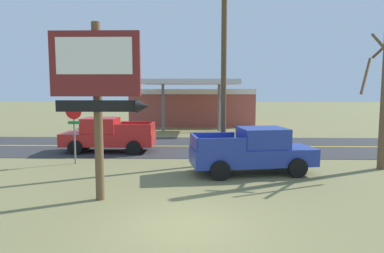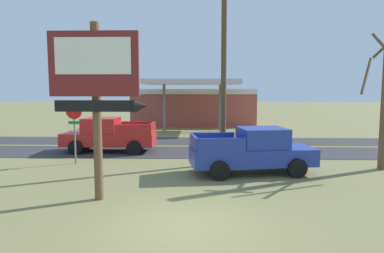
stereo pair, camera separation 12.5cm
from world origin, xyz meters
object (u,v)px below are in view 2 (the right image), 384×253
Objects in this scene: stop_sign at (74,122)px; gas_station at (194,105)px; motel_sign at (97,82)px; pickup_blue_parked_on_lawn at (253,151)px; pickup_red_on_road at (108,135)px; utility_pole at (224,55)px.

gas_station is (5.25, 19.17, -0.08)m from stop_sign.
motel_sign is 25.01m from gas_station.
pickup_blue_parked_on_lawn is (8.35, -1.73, -1.06)m from stop_sign.
stop_sign reaches higher than pickup_red_on_road.
motel_sign is 0.58× the size of utility_pole.
stop_sign is 0.54× the size of pickup_blue_parked_on_lawn.
motel_sign is at bearing -63.15° from stop_sign.
stop_sign is 8.59m from pickup_blue_parked_on_lawn.
pickup_blue_parked_on_lawn is (5.49, 3.91, -2.86)m from motel_sign.
utility_pole is 19.36m from gas_station.
utility_pole is (4.30, 5.83, 1.39)m from motel_sign.
pickup_blue_parked_on_lawn is at bearing -33.29° from pickup_red_on_road.
utility_pole is 1.88× the size of pickup_red_on_road.
pickup_red_on_road is (0.74, 3.26, -1.06)m from stop_sign.
pickup_blue_parked_on_lawn is (1.18, -1.92, -4.25)m from utility_pole.
utility_pole is at bearing 53.57° from motel_sign.
pickup_red_on_road is at bearing 103.39° from motel_sign.
motel_sign reaches higher than stop_sign.
pickup_blue_parked_on_lawn is 1.05× the size of pickup_red_on_road.
utility_pole is (7.16, 0.18, 3.18)m from stop_sign.
gas_station is at bearing 74.15° from pickup_red_on_road.
utility_pole is at bearing -25.60° from pickup_red_on_road.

